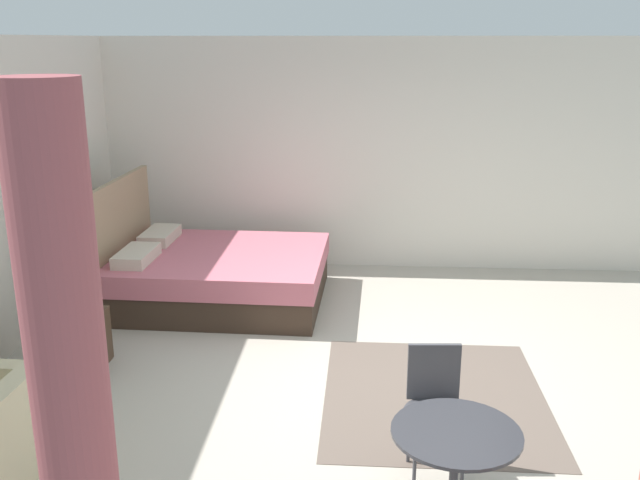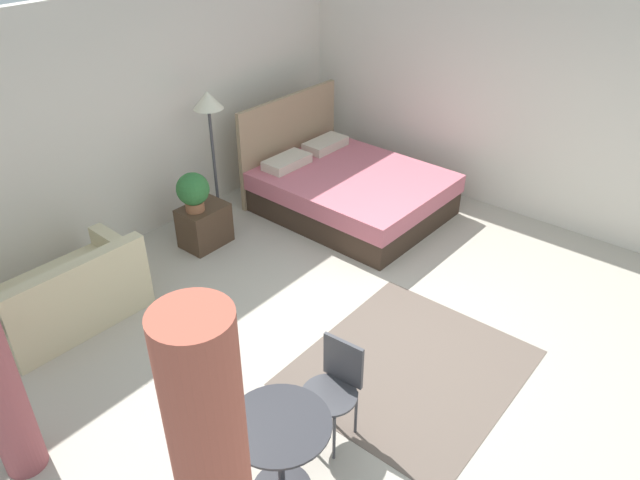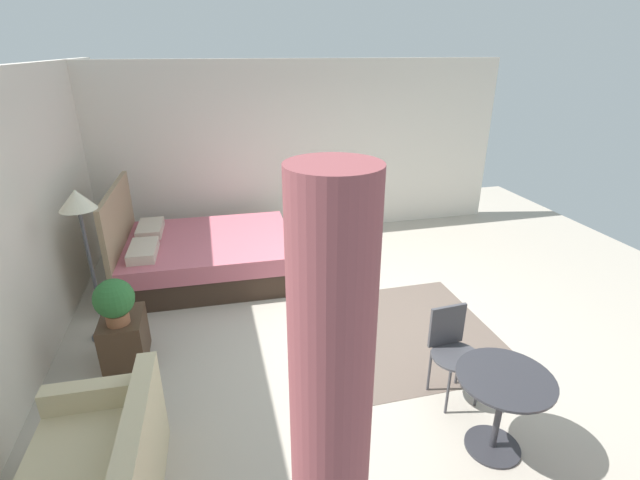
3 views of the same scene
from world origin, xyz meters
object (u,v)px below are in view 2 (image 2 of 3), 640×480
at_px(nightstand, 205,225).
at_px(floor_lamp, 209,113).
at_px(bed, 348,189).
at_px(balcony_table, 280,444).
at_px(potted_plant, 193,191).
at_px(cafe_chair_near_window, 336,382).
at_px(couch, 67,296).

height_order(nightstand, floor_lamp, floor_lamp).
bearing_deg(nightstand, bed, -25.06).
height_order(floor_lamp, balcony_table, floor_lamp).
xyz_separation_m(bed, nightstand, (-1.71, 0.80, -0.06)).
distance_m(nightstand, balcony_table, 3.47).
relative_size(bed, nightstand, 4.13).
distance_m(potted_plant, balcony_table, 3.42).
bearing_deg(bed, cafe_chair_near_window, -144.55).
xyz_separation_m(balcony_table, cafe_chair_near_window, (0.67, 0.04, 0.03)).
bearing_deg(balcony_table, floor_lamp, 53.71).
bearing_deg(balcony_table, couch, 87.99).
bearing_deg(nightstand, floor_lamp, 31.14).
bearing_deg(cafe_chair_near_window, balcony_table, -176.16).
bearing_deg(balcony_table, cafe_chair_near_window, 3.84).
xyz_separation_m(nightstand, balcony_table, (-1.87, -2.92, 0.24)).
bearing_deg(nightstand, balcony_table, -122.74).
xyz_separation_m(couch, cafe_chair_near_window, (0.57, -2.82, 0.23)).
bearing_deg(nightstand, cafe_chair_near_window, -112.82).
bearing_deg(potted_plant, couch, -178.09).
bearing_deg(bed, couch, 167.94).
relative_size(bed, balcony_table, 3.17).
height_order(potted_plant, cafe_chair_near_window, potted_plant).
bearing_deg(balcony_table, bed, 30.62).
distance_m(potted_plant, cafe_chair_near_window, 3.09).
distance_m(couch, nightstand, 1.78).
distance_m(floor_lamp, cafe_chair_near_window, 3.69).
bearing_deg(cafe_chair_near_window, potted_plant, 68.91).
distance_m(bed, couch, 3.56).
relative_size(couch, nightstand, 2.62).
bearing_deg(floor_lamp, potted_plant, -153.59).
relative_size(couch, cafe_chair_near_window, 1.69).
bearing_deg(floor_lamp, cafe_chair_near_window, -118.10).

